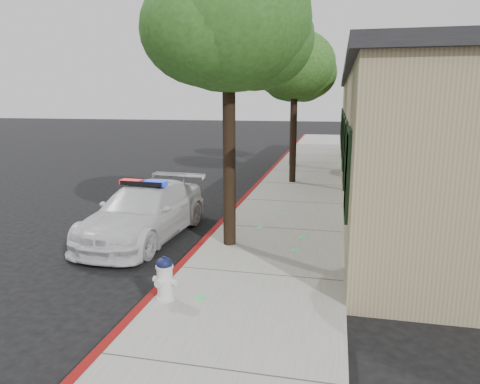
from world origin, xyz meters
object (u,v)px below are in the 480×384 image
Objects in this scene: clapboard_building at (447,134)px; fire_hydrant at (165,278)px; street_tree_mid at (295,68)px; police_car at (145,211)px; street_tree_near at (229,28)px; street_tree_far at (294,78)px.

clapboard_building reaches higher than fire_hydrant.
fire_hydrant is 11.55m from street_tree_mid.
street_tree_near is (2.24, -0.46, 4.08)m from police_car.
street_tree_near reaches higher than street_tree_far.
clapboard_building is at bearing 70.59° from fire_hydrant.
clapboard_building is 3.40× the size of street_tree_near.
fire_hydrant is at bearing -91.93° from street_tree_far.
clapboard_building is 3.82× the size of street_tree_far.
clapboard_building is at bearing -39.93° from street_tree_far.
street_tree_mid is (2.85, 7.42, 3.79)m from police_car.
street_tree_mid is at bearing 72.33° from police_car.
street_tree_near reaches higher than fire_hydrant.
clapboard_building is 3.67× the size of street_tree_mid.
street_tree_mid is at bearing 85.62° from street_tree_near.
street_tree_mid reaches higher than police_car.
street_tree_far reaches higher than clapboard_building.
police_car is at bearing -139.63° from clapboard_building.
street_tree_near reaches higher than street_tree_mid.
fire_hydrant is at bearing -57.73° from police_car.
street_tree_mid is (0.97, 10.82, 3.92)m from fire_hydrant.
fire_hydrant is at bearing -121.42° from clapboard_building.
street_tree_mid reaches higher than street_tree_far.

